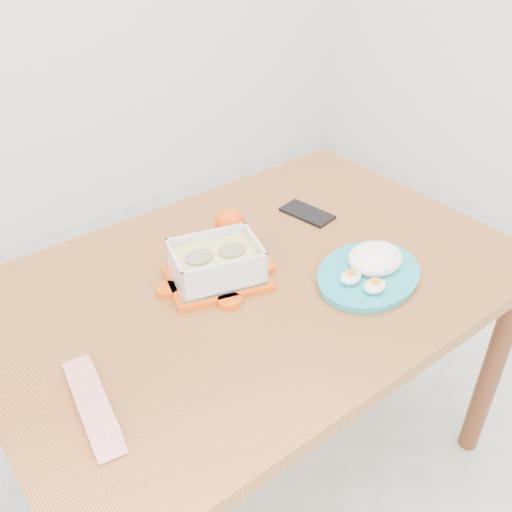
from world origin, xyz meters
TOP-DOWN VIEW (x-y plane):
  - ground at (0.00, 0.00)m, footprint 3.50×3.50m
  - dining_table at (-0.21, 0.04)m, footprint 1.32×0.89m
  - food_container at (-0.29, 0.09)m, footprint 0.28×0.24m
  - orange_fruit at (-0.15, 0.23)m, footprint 0.08×0.08m
  - rice_plate at (0.01, -0.13)m, footprint 0.35×0.35m
  - candy_bar at (-0.70, -0.09)m, footprint 0.09×0.23m
  - smartphone at (0.09, 0.18)m, footprint 0.10×0.16m

SIDE VIEW (x-z plane):
  - ground at x=0.00m, z-range 0.00..0.00m
  - dining_table at x=-0.21m, z-range 0.29..1.04m
  - smartphone at x=0.09m, z-range 0.75..0.76m
  - candy_bar at x=-0.70m, z-range 0.75..0.77m
  - rice_plate at x=0.01m, z-range 0.74..0.82m
  - orange_fruit at x=-0.15m, z-range 0.75..0.83m
  - food_container at x=-0.29m, z-range 0.75..0.85m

